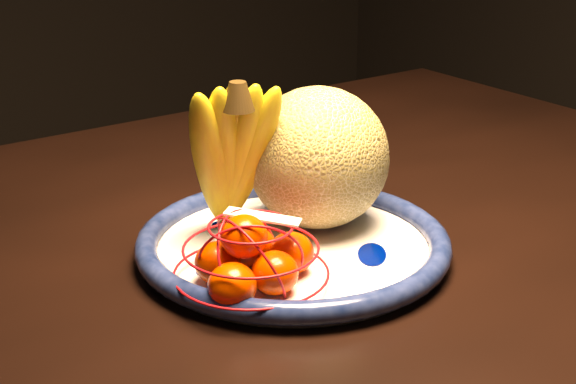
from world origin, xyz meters
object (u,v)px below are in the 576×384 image
cantaloupe (318,158)px  dining_table (196,317)px  banana_bunch (230,151)px  mandarin_bag (252,259)px  fruit_bowl (293,245)px

cantaloupe → dining_table: bearing=163.2°
cantaloupe → banana_bunch: bearing=167.1°
cantaloupe → banana_bunch: banana_bunch is taller
banana_bunch → mandarin_bag: (-0.04, -0.11, -0.07)m
dining_table → banana_bunch: size_ratio=8.38×
dining_table → fruit_bowl: 0.15m
fruit_bowl → cantaloupe: 0.10m
dining_table → cantaloupe: cantaloupe is taller
banana_bunch → fruit_bowl: bearing=-38.9°
dining_table → fruit_bowl: fruit_bowl is taller
banana_bunch → mandarin_bag: 0.14m
cantaloupe → banana_bunch: 0.10m
fruit_bowl → banana_bunch: bearing=126.8°
cantaloupe → mandarin_bag: cantaloupe is taller
dining_table → fruit_bowl: bearing=-45.6°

